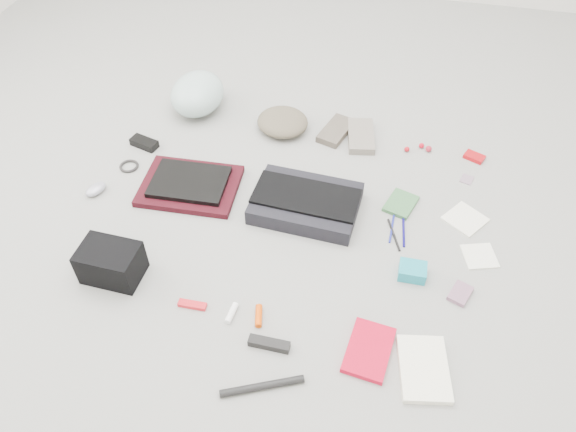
% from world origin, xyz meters
% --- Properties ---
extents(ground_plane, '(4.00, 4.00, 0.00)m').
position_xyz_m(ground_plane, '(0.00, 0.00, 0.00)').
color(ground_plane, gray).
extents(messenger_bag, '(0.41, 0.30, 0.07)m').
position_xyz_m(messenger_bag, '(0.05, 0.10, 0.03)').
color(messenger_bag, black).
rests_on(messenger_bag, ground_plane).
extents(bag_flap, '(0.41, 0.20, 0.01)m').
position_xyz_m(bag_flap, '(0.05, 0.10, 0.07)').
color(bag_flap, black).
rests_on(bag_flap, messenger_bag).
extents(laptop_sleeve, '(0.39, 0.30, 0.03)m').
position_xyz_m(laptop_sleeve, '(-0.43, 0.11, 0.01)').
color(laptop_sleeve, '#330910').
rests_on(laptop_sleeve, ground_plane).
extents(laptop, '(0.30, 0.23, 0.02)m').
position_xyz_m(laptop, '(-0.43, 0.11, 0.04)').
color(laptop, black).
rests_on(laptop, laptop_sleeve).
extents(bike_helmet, '(0.25, 0.30, 0.17)m').
position_xyz_m(bike_helmet, '(-0.57, 0.62, 0.09)').
color(bike_helmet, silver).
rests_on(bike_helmet, ground_plane).
extents(beanie, '(0.29, 0.28, 0.08)m').
position_xyz_m(beanie, '(-0.15, 0.56, 0.04)').
color(beanie, brown).
rests_on(beanie, ground_plane).
extents(mitten_left, '(0.15, 0.22, 0.03)m').
position_xyz_m(mitten_left, '(0.08, 0.59, 0.01)').
color(mitten_left, brown).
rests_on(mitten_left, ground_plane).
extents(mitten_right, '(0.15, 0.23, 0.03)m').
position_xyz_m(mitten_right, '(0.19, 0.57, 0.02)').
color(mitten_right, gray).
rests_on(mitten_right, ground_plane).
extents(power_brick, '(0.13, 0.08, 0.03)m').
position_xyz_m(power_brick, '(-0.71, 0.31, 0.02)').
color(power_brick, black).
rests_on(power_brick, ground_plane).
extents(cable_coil, '(0.10, 0.10, 0.01)m').
position_xyz_m(cable_coil, '(-0.72, 0.17, 0.01)').
color(cable_coil, black).
rests_on(cable_coil, ground_plane).
extents(mouse, '(0.09, 0.11, 0.03)m').
position_xyz_m(mouse, '(-0.78, 0.00, 0.02)').
color(mouse, '#9A99A9').
rests_on(mouse, ground_plane).
extents(camera_bag, '(0.20, 0.15, 0.13)m').
position_xyz_m(camera_bag, '(-0.53, -0.36, 0.06)').
color(camera_bag, black).
rests_on(camera_bag, ground_plane).
extents(multitool, '(0.10, 0.03, 0.01)m').
position_xyz_m(multitool, '(-0.23, -0.42, 0.01)').
color(multitool, red).
rests_on(multitool, ground_plane).
extents(toiletry_tube_white, '(0.03, 0.08, 0.02)m').
position_xyz_m(toiletry_tube_white, '(-0.09, -0.43, 0.01)').
color(toiletry_tube_white, white).
rests_on(toiletry_tube_white, ground_plane).
extents(toiletry_tube_orange, '(0.04, 0.08, 0.02)m').
position_xyz_m(toiletry_tube_orange, '(0.00, -0.42, 0.01)').
color(toiletry_tube_orange, '#E54703').
rests_on(toiletry_tube_orange, ground_plane).
extents(u_lock, '(0.13, 0.03, 0.03)m').
position_xyz_m(u_lock, '(0.06, -0.51, 0.01)').
color(u_lock, black).
rests_on(u_lock, ground_plane).
extents(bike_pump, '(0.24, 0.12, 0.02)m').
position_xyz_m(bike_pump, '(0.07, -0.65, 0.01)').
color(bike_pump, black).
rests_on(bike_pump, ground_plane).
extents(book_red, '(0.15, 0.21, 0.02)m').
position_xyz_m(book_red, '(0.36, -0.46, 0.01)').
color(book_red, red).
rests_on(book_red, ground_plane).
extents(book_white, '(0.18, 0.24, 0.02)m').
position_xyz_m(book_white, '(0.53, -0.49, 0.01)').
color(book_white, white).
rests_on(book_white, ground_plane).
extents(notepad, '(0.14, 0.16, 0.02)m').
position_xyz_m(notepad, '(0.40, 0.20, 0.01)').
color(notepad, '#37663A').
rests_on(notepad, ground_plane).
extents(pen_blue, '(0.01, 0.14, 0.01)m').
position_xyz_m(pen_blue, '(0.38, 0.07, 0.00)').
color(pen_blue, navy).
rests_on(pen_blue, ground_plane).
extents(pen_black, '(0.06, 0.15, 0.01)m').
position_xyz_m(pen_black, '(0.39, 0.04, 0.00)').
color(pen_black, black).
rests_on(pen_black, ground_plane).
extents(pen_navy, '(0.03, 0.16, 0.01)m').
position_xyz_m(pen_navy, '(0.42, 0.07, 0.00)').
color(pen_navy, '#0E085A').
rests_on(pen_navy, ground_plane).
extents(accordion_wallet, '(0.09, 0.08, 0.05)m').
position_xyz_m(accordion_wallet, '(0.47, -0.13, 0.02)').
color(accordion_wallet, teal).
rests_on(accordion_wallet, ground_plane).
extents(card_deck, '(0.09, 0.10, 0.02)m').
position_xyz_m(card_deck, '(0.63, -0.18, 0.01)').
color(card_deck, gray).
rests_on(card_deck, ground_plane).
extents(napkin_top, '(0.18, 0.18, 0.01)m').
position_xyz_m(napkin_top, '(0.65, 0.18, 0.00)').
color(napkin_top, white).
rests_on(napkin_top, ground_plane).
extents(napkin_bottom, '(0.14, 0.14, 0.01)m').
position_xyz_m(napkin_bottom, '(0.70, 0.01, 0.00)').
color(napkin_bottom, white).
rests_on(napkin_bottom, ground_plane).
extents(lollipop_a, '(0.02, 0.02, 0.02)m').
position_xyz_m(lollipop_a, '(0.40, 0.53, 0.01)').
color(lollipop_a, red).
rests_on(lollipop_a, ground_plane).
extents(lollipop_b, '(0.03, 0.03, 0.02)m').
position_xyz_m(lollipop_b, '(0.46, 0.57, 0.01)').
color(lollipop_b, '#BB091D').
rests_on(lollipop_b, ground_plane).
extents(lollipop_c, '(0.03, 0.03, 0.03)m').
position_xyz_m(lollipop_c, '(0.49, 0.55, 0.01)').
color(lollipop_c, maroon).
rests_on(lollipop_c, ground_plane).
extents(altoids_tin, '(0.10, 0.08, 0.02)m').
position_xyz_m(altoids_tin, '(0.68, 0.55, 0.01)').
color(altoids_tin, '#B80E15').
rests_on(altoids_tin, ground_plane).
extents(stamp_sheet, '(0.06, 0.07, 0.00)m').
position_xyz_m(stamp_sheet, '(0.65, 0.41, 0.00)').
color(stamp_sheet, gray).
rests_on(stamp_sheet, ground_plane).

